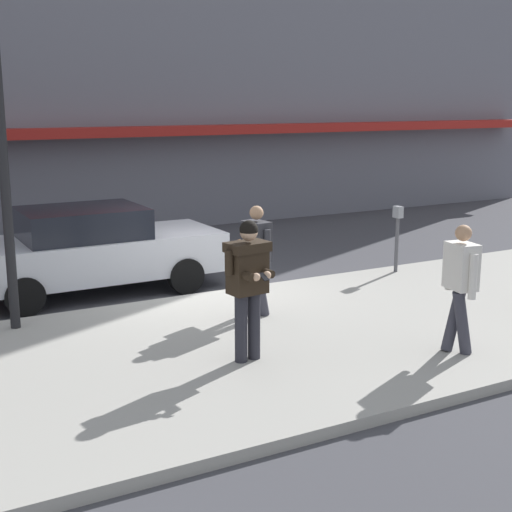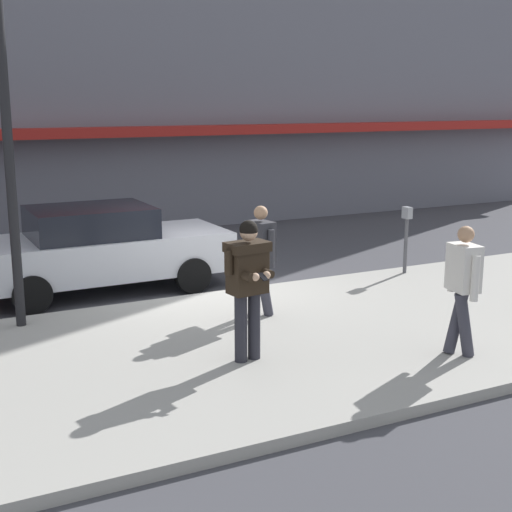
% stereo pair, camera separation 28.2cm
% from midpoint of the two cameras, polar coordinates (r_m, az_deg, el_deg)
% --- Properties ---
extents(ground_plane, '(80.00, 80.00, 0.00)m').
position_cam_midpoint_polar(ground_plane, '(12.50, -5.32, -3.33)').
color(ground_plane, '#3D3D42').
extents(sidewalk, '(32.00, 5.30, 0.14)m').
position_cam_midpoint_polar(sidewalk, '(10.55, 5.96, -5.95)').
color(sidewalk, '#99968E').
rests_on(sidewalk, ground).
extents(curb_paint_line, '(28.00, 0.12, 0.01)m').
position_cam_midpoint_polar(curb_paint_line, '(12.95, -1.34, -2.70)').
color(curb_paint_line, silver).
rests_on(curb_paint_line, ground).
extents(parked_sedan_mid, '(4.52, 1.96, 1.54)m').
position_cam_midpoint_polar(parked_sedan_mid, '(12.96, -13.66, 0.53)').
color(parked_sedan_mid, silver).
rests_on(parked_sedan_mid, ground).
extents(man_texting_on_phone, '(0.65, 0.61, 1.81)m').
position_cam_midpoint_polar(man_texting_on_phone, '(8.83, -1.56, -1.56)').
color(man_texting_on_phone, '#23232B').
rests_on(man_texting_on_phone, sidewalk).
extents(pedestrian_in_light_coat, '(0.37, 0.59, 1.70)m').
position_cam_midpoint_polar(pedestrian_in_light_coat, '(9.47, 15.22, -1.93)').
color(pedestrian_in_light_coat, '#33333D').
rests_on(pedestrian_in_light_coat, sidewalk).
extents(pedestrian_with_bag, '(0.38, 0.72, 1.70)m').
position_cam_midpoint_polar(pedestrian_with_bag, '(10.76, -0.77, 0.21)').
color(pedestrian_with_bag, '#33333D').
rests_on(pedestrian_with_bag, sidewalk).
extents(street_lamp_post, '(0.36, 0.36, 4.88)m').
position_cam_midpoint_polar(street_lamp_post, '(10.53, -20.54, 10.33)').
color(street_lamp_post, black).
rests_on(street_lamp_post, sidewalk).
extents(parking_meter, '(0.12, 0.18, 1.27)m').
position_cam_midpoint_polar(parking_meter, '(13.77, 10.67, 2.12)').
color(parking_meter, '#4C4C51').
rests_on(parking_meter, sidewalk).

